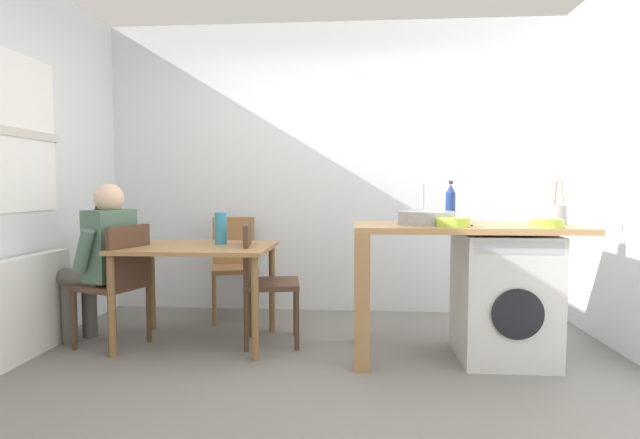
% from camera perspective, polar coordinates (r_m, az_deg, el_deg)
% --- Properties ---
extents(ground_plane, '(5.46, 5.46, 0.00)m').
position_cam_1_polar(ground_plane, '(3.09, -0.47, -18.49)').
color(ground_plane, slate).
extents(wall_back, '(4.60, 0.10, 2.70)m').
position_cam_1_polar(wall_back, '(4.61, 1.32, 6.00)').
color(wall_back, silver).
rests_on(wall_back, ground_plane).
extents(radiator, '(0.10, 0.80, 0.70)m').
position_cam_1_polar(radiator, '(3.96, -31.02, -8.72)').
color(radiator, white).
rests_on(radiator, ground_plane).
extents(dining_table, '(1.10, 0.76, 0.74)m').
position_cam_1_polar(dining_table, '(3.72, -14.23, -4.48)').
color(dining_table, '#9E7042').
rests_on(dining_table, ground_plane).
extents(chair_person_seat, '(0.51, 0.51, 0.90)m').
position_cam_1_polar(chair_person_seat, '(3.84, -22.66, -6.45)').
color(chair_person_seat, '#4C3323').
rests_on(chair_person_seat, ground_plane).
extents(chair_opposite, '(0.46, 0.46, 0.90)m').
position_cam_1_polar(chair_opposite, '(3.66, -6.86, -6.68)').
color(chair_opposite, '#4C3323').
rests_on(chair_opposite, ground_plane).
extents(chair_spare_by_wall, '(0.50, 0.50, 0.90)m').
position_cam_1_polar(chair_spare_by_wall, '(4.45, -10.08, -4.85)').
color(chair_spare_by_wall, olive).
rests_on(chair_spare_by_wall, ground_plane).
extents(seated_person, '(0.57, 0.54, 1.20)m').
position_cam_1_polar(seated_person, '(3.93, -24.33, -3.85)').
color(seated_person, '#595651').
rests_on(seated_person, ground_plane).
extents(kitchen_counter, '(1.50, 0.68, 0.92)m').
position_cam_1_polar(kitchen_counter, '(3.40, 13.21, -3.23)').
color(kitchen_counter, tan).
rests_on(kitchen_counter, ground_plane).
extents(washing_machine, '(0.60, 0.61, 0.86)m').
position_cam_1_polar(washing_machine, '(3.55, 20.78, -8.48)').
color(washing_machine, silver).
rests_on(washing_machine, ground_plane).
extents(sink_basin, '(0.38, 0.38, 0.09)m').
position_cam_1_polar(sink_basin, '(3.37, 12.40, 0.20)').
color(sink_basin, '#9EA0A5').
rests_on(sink_basin, kitchen_counter).
extents(tap, '(0.02, 0.02, 0.28)m').
position_cam_1_polar(tap, '(3.55, 12.01, 1.92)').
color(tap, '#B2B2B7').
rests_on(tap, kitchen_counter).
extents(bottle_tall_green, '(0.07, 0.07, 0.30)m').
position_cam_1_polar(bottle_tall_green, '(3.59, 15.14, 1.81)').
color(bottle_tall_green, navy).
rests_on(bottle_tall_green, kitchen_counter).
extents(mixing_bowl, '(0.21, 0.21, 0.06)m').
position_cam_1_polar(mixing_bowl, '(3.20, 15.43, -0.25)').
color(mixing_bowl, '#A8C63D').
rests_on(mixing_bowl, kitchen_counter).
extents(utensil_crock, '(0.11, 0.11, 0.30)m').
position_cam_1_polar(utensil_crock, '(3.65, 26.29, 0.56)').
color(utensil_crock, gray).
rests_on(utensil_crock, kitchen_counter).
extents(colander, '(0.20, 0.20, 0.06)m').
position_cam_1_polar(colander, '(3.34, 25.14, -0.34)').
color(colander, '#A8C63D').
rests_on(colander, kitchen_counter).
extents(vase, '(0.09, 0.09, 0.24)m').
position_cam_1_polar(vase, '(3.75, -11.63, -1.02)').
color(vase, teal).
rests_on(vase, dining_table).
extents(scissors, '(0.15, 0.06, 0.01)m').
position_cam_1_polar(scissors, '(3.31, 16.28, -0.63)').
color(scissors, '#B2B2B7').
rests_on(scissors, kitchen_counter).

